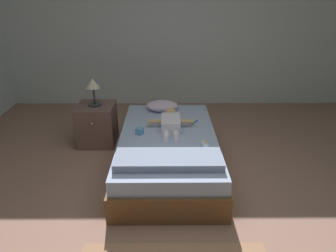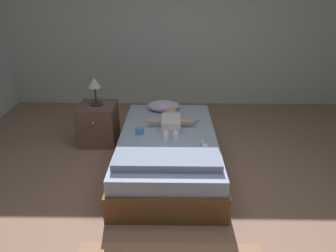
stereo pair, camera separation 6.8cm
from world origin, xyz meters
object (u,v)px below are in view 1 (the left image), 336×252
(baby_bottle, at_px, (205,144))
(bed, at_px, (168,151))
(lamp, at_px, (93,86))
(baby, at_px, (171,122))
(pillow, at_px, (162,106))
(toy_block, at_px, (140,131))
(toothbrush, at_px, (195,122))
(nightstand, at_px, (97,124))

(baby_bottle, bearing_deg, bed, 141.74)
(bed, distance_m, lamp, 1.27)
(baby_bottle, bearing_deg, baby, 125.48)
(lamp, bearing_deg, baby, -24.97)
(pillow, xyz_separation_m, toy_block, (-0.24, -0.71, -0.03))
(bed, xyz_separation_m, toothbrush, (0.33, 0.33, 0.22))
(baby, bearing_deg, nightstand, 155.04)
(pillow, relative_size, baby_bottle, 3.89)
(baby, bearing_deg, baby_bottle, -54.52)
(bed, distance_m, nightstand, 1.13)
(baby_bottle, bearing_deg, toothbrush, 93.89)
(lamp, relative_size, baby_bottle, 3.30)
(pillow, height_order, baby_bottle, pillow)
(lamp, bearing_deg, bed, -34.20)
(bed, relative_size, baby_bottle, 17.71)
(baby, xyz_separation_m, toothbrush, (0.30, 0.14, -0.06))
(toothbrush, distance_m, nightstand, 1.32)
(baby, height_order, nightstand, baby)
(toothbrush, distance_m, baby_bottle, 0.62)
(pillow, bearing_deg, lamp, -174.88)
(nightstand, height_order, lamp, lamp)
(nightstand, relative_size, baby_bottle, 4.92)
(toothbrush, xyz_separation_m, baby_bottle, (0.04, -0.62, 0.03))
(nightstand, relative_size, lamp, 1.49)
(baby_bottle, bearing_deg, toy_block, 156.40)
(nightstand, distance_m, baby_bottle, 1.62)
(lamp, height_order, toy_block, lamp)
(baby, relative_size, baby_bottle, 6.17)
(lamp, height_order, baby_bottle, lamp)
(lamp, bearing_deg, nightstand, -90.00)
(toothbrush, height_order, baby_bottle, baby_bottle)
(lamp, xyz_separation_m, toy_block, (0.62, -0.63, -0.33))
(baby, bearing_deg, toy_block, -152.55)
(lamp, xyz_separation_m, baby_bottle, (1.31, -0.93, -0.33))
(nightstand, xyz_separation_m, toy_block, (0.62, -0.63, 0.20))
(pillow, distance_m, lamp, 0.92)
(pillow, height_order, toothbrush, pillow)
(pillow, bearing_deg, baby_bottle, -66.17)
(pillow, xyz_separation_m, lamp, (-0.86, -0.08, 0.30))
(nightstand, bearing_deg, baby_bottle, -35.40)
(bed, relative_size, toothbrush, 13.18)
(pillow, relative_size, baby, 0.63)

